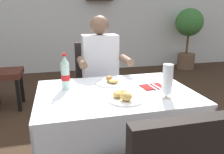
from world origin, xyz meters
TOP-DOWN VIEW (x-y plane):
  - back_wall at (0.00, 3.52)m, footprint 11.00×0.12m
  - main_dining_table at (-0.07, -0.04)m, footprint 1.14×0.80m
  - chair_far_diner_seat at (-0.07, 0.75)m, footprint 0.44×0.50m
  - seated_diner_far at (-0.04, 0.64)m, footprint 0.50×0.46m
  - plate_near_camera at (-0.06, -0.22)m, footprint 0.24×0.24m
  - plate_far_diner at (-0.06, 0.14)m, footprint 0.24×0.24m
  - beer_glass_left at (0.23, -0.26)m, footprint 0.07×0.07m
  - cola_bottle_primary at (-0.42, 0.10)m, footprint 0.06×0.06m
  - napkin_cutlery_set at (0.24, -0.03)m, footprint 0.18×0.19m
  - potted_plant_corner at (2.46, 3.04)m, footprint 0.61×0.61m

SIDE VIEW (x-z plane):
  - chair_far_diner_seat at x=-0.07m, z-range 0.07..1.04m
  - main_dining_table at x=-0.07m, z-range 0.19..0.92m
  - seated_diner_far at x=-0.04m, z-range 0.08..1.34m
  - napkin_cutlery_set at x=0.24m, z-range 0.73..0.74m
  - plate_far_diner at x=-0.06m, z-range 0.72..0.78m
  - plate_near_camera at x=-0.06m, z-range 0.72..0.79m
  - cola_bottle_primary at x=-0.42m, z-range 0.71..0.99m
  - beer_glass_left at x=0.23m, z-range 0.74..0.97m
  - potted_plant_corner at x=2.46m, z-range 0.21..1.58m
  - back_wall at x=0.00m, z-range 0.00..2.79m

